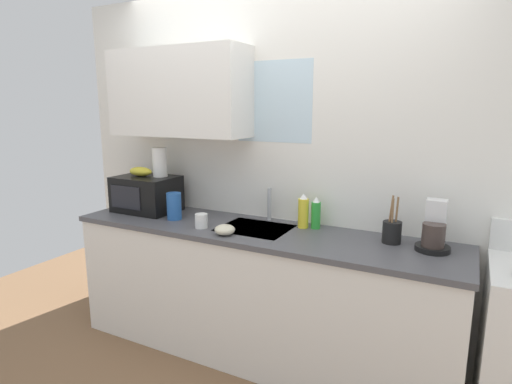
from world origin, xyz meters
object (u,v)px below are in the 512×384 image
(mug_white, at_px, (201,221))
(utensil_crock, at_px, (392,231))
(banana_bunch, at_px, (141,171))
(paper_towel_roll, at_px, (160,162))
(dish_soap_bottle_green, at_px, (316,214))
(microwave, at_px, (147,194))
(small_bowl, at_px, (225,230))
(coffee_maker, at_px, (434,232))
(cereal_canister, at_px, (174,206))
(dish_soap_bottle_yellow, at_px, (303,212))

(mug_white, bearing_deg, utensil_crock, 12.40)
(banana_bunch, xyz_separation_m, paper_towel_roll, (0.15, 0.05, 0.08))
(dish_soap_bottle_green, bearing_deg, microwave, -173.49)
(dish_soap_bottle_green, xyz_separation_m, small_bowl, (-0.46, -0.40, -0.07))
(microwave, xyz_separation_m, banana_bunch, (-0.05, 0.00, 0.17))
(microwave, relative_size, utensil_crock, 1.61)
(coffee_maker, bearing_deg, paper_towel_roll, -179.76)
(banana_bunch, height_order, paper_towel_roll, paper_towel_roll)
(banana_bunch, relative_size, small_bowl, 1.54)
(microwave, height_order, dish_soap_bottle_green, microwave)
(cereal_canister, bearing_deg, mug_white, -16.94)
(small_bowl, bearing_deg, paper_towel_roll, 158.34)
(cereal_canister, bearing_deg, utensil_crock, 6.56)
(cereal_canister, xyz_separation_m, utensil_crock, (1.48, 0.17, -0.03))
(coffee_maker, height_order, cereal_canister, coffee_maker)
(paper_towel_roll, xyz_separation_m, small_bowl, (0.76, -0.30, -0.35))
(coffee_maker, relative_size, dish_soap_bottle_yellow, 1.21)
(microwave, relative_size, coffee_maker, 1.64)
(microwave, xyz_separation_m, coffee_maker, (2.05, 0.06, -0.03))
(dish_soap_bottle_yellow, height_order, mug_white, dish_soap_bottle_yellow)
(dish_soap_bottle_yellow, xyz_separation_m, utensil_crock, (0.58, -0.06, -0.04))
(microwave, xyz_separation_m, dish_soap_bottle_green, (1.32, 0.15, -0.04))
(small_bowl, bearing_deg, utensil_crock, 18.40)
(microwave, distance_m, dish_soap_bottle_green, 1.33)
(dish_soap_bottle_yellow, bearing_deg, cereal_canister, -165.76)
(dish_soap_bottle_yellow, xyz_separation_m, cereal_canister, (-0.90, -0.23, -0.01))
(utensil_crock, bearing_deg, small_bowl, -161.60)
(microwave, xyz_separation_m, paper_towel_roll, (0.10, 0.05, 0.24))
(cereal_canister, distance_m, utensil_crock, 1.49)
(small_bowl, bearing_deg, coffee_maker, 14.51)
(banana_bunch, bearing_deg, cereal_canister, -14.38)
(dish_soap_bottle_green, distance_m, cereal_canister, 1.01)
(utensil_crock, xyz_separation_m, small_bowl, (-0.96, -0.32, -0.04))
(banana_bunch, xyz_separation_m, mug_white, (0.69, -0.19, -0.26))
(banana_bunch, bearing_deg, dish_soap_bottle_green, 6.21)
(small_bowl, bearing_deg, dish_soap_bottle_green, 40.89)
(coffee_maker, bearing_deg, banana_bunch, -178.41)
(dish_soap_bottle_yellow, relative_size, small_bowl, 1.78)
(paper_towel_roll, relative_size, mug_white, 2.32)
(microwave, distance_m, small_bowl, 0.90)
(dish_soap_bottle_yellow, relative_size, mug_white, 2.44)
(cereal_canister, height_order, mug_white, cereal_canister)
(banana_bunch, distance_m, utensil_crock, 1.88)
(mug_white, height_order, small_bowl, mug_white)
(utensil_crock, distance_m, small_bowl, 1.01)
(cereal_canister, relative_size, mug_white, 2.02)
(microwave, height_order, paper_towel_roll, paper_towel_roll)
(microwave, xyz_separation_m, utensil_crock, (1.82, 0.07, -0.06))
(microwave, distance_m, paper_towel_roll, 0.27)
(microwave, height_order, dish_soap_bottle_yellow, microwave)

